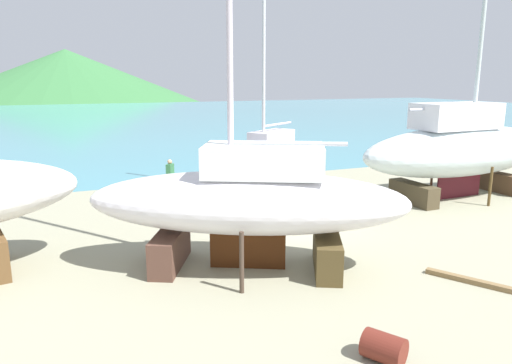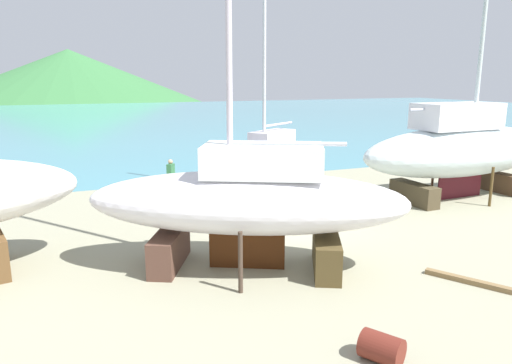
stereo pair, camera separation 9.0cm
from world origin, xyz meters
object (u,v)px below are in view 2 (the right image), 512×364
(barrel_tipped_right, at_px, (226,207))
(sailboat_mid_port, at_px, (462,148))
(sailboat_small_center, at_px, (248,200))
(barrel_rust_mid, at_px, (382,348))
(sailboat_large_starboard, at_px, (268,156))
(worker, at_px, (171,176))

(barrel_tipped_right, bearing_deg, sailboat_mid_port, -8.18)
(sailboat_small_center, bearing_deg, barrel_rust_mid, 124.22)
(sailboat_large_starboard, height_order, sailboat_mid_port, sailboat_mid_port)
(sailboat_mid_port, xyz_separation_m, barrel_tipped_right, (-10.77, 1.55, -2.00))
(sailboat_mid_port, height_order, sailboat_small_center, sailboat_mid_port)
(worker, xyz_separation_m, barrel_tipped_right, (1.26, -4.33, -0.55))
(sailboat_mid_port, relative_size, worker, 11.40)
(barrel_tipped_right, xyz_separation_m, barrel_rust_mid, (-0.56, -10.95, -0.01))
(barrel_tipped_right, bearing_deg, barrel_rust_mid, -92.92)
(sailboat_large_starboard, relative_size, barrel_tipped_right, 13.97)
(barrel_tipped_right, bearing_deg, sailboat_small_center, -102.35)
(sailboat_mid_port, distance_m, barrel_tipped_right, 11.07)
(sailboat_small_center, xyz_separation_m, worker, (-0.03, 9.96, -1.18))
(barrel_tipped_right, bearing_deg, sailboat_large_starboard, 43.49)
(sailboat_small_center, distance_m, barrel_rust_mid, 5.64)
(sailboat_mid_port, bearing_deg, barrel_rust_mid, -142.13)
(sailboat_large_starboard, bearing_deg, worker, -48.20)
(sailboat_large_starboard, xyz_separation_m, sailboat_mid_port, (7.52, -4.64, 0.57))
(sailboat_large_starboard, distance_m, sailboat_small_center, 9.80)
(sailboat_small_center, bearing_deg, sailboat_large_starboard, -90.23)
(sailboat_small_center, height_order, barrel_tipped_right, sailboat_small_center)
(sailboat_large_starboard, bearing_deg, sailboat_small_center, 30.00)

